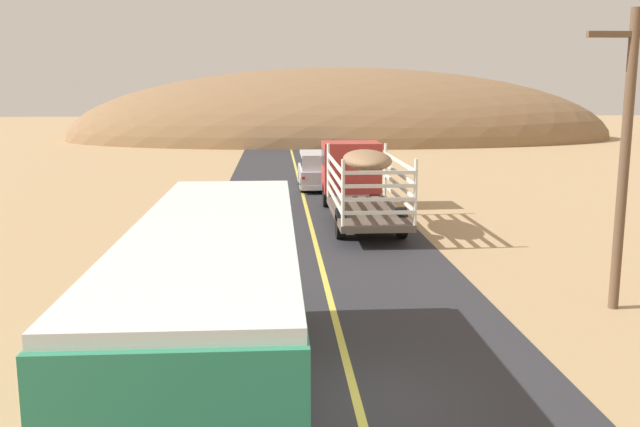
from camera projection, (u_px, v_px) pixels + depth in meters
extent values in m
plane|color=tan|center=(358.00, 405.00, 11.73)|extent=(240.00, 240.00, 0.00)
cube|color=#2D2D33|center=(358.00, 405.00, 11.73)|extent=(8.00, 120.00, 0.02)
cube|color=#D8CC4C|center=(358.00, 404.00, 11.73)|extent=(0.16, 117.60, 0.00)
cube|color=#B2332D|center=(351.00, 167.00, 30.90)|extent=(2.50, 2.20, 2.20)
cube|color=#192333|center=(351.00, 157.00, 30.82)|extent=(2.53, 1.54, 0.70)
cube|color=brown|center=(366.00, 212.00, 25.80)|extent=(2.50, 6.40, 0.24)
cylinder|color=silver|center=(328.00, 170.00, 28.59)|extent=(0.12, 0.12, 2.20)
cylinder|color=silver|center=(385.00, 170.00, 28.74)|extent=(0.12, 0.12, 2.20)
cylinder|color=silver|center=(343.00, 193.00, 22.42)|extent=(0.12, 0.12, 2.20)
cylinder|color=silver|center=(415.00, 192.00, 22.57)|extent=(0.12, 0.12, 2.20)
cube|color=silver|center=(334.00, 198.00, 25.62)|extent=(0.08, 6.30, 0.12)
cube|color=silver|center=(399.00, 197.00, 25.78)|extent=(0.08, 6.30, 0.12)
cube|color=silver|center=(379.00, 213.00, 22.60)|extent=(2.40, 0.08, 0.12)
cube|color=silver|center=(334.00, 186.00, 25.54)|extent=(0.08, 6.30, 0.12)
cube|color=silver|center=(399.00, 186.00, 25.70)|extent=(0.08, 6.30, 0.12)
cube|color=silver|center=(379.00, 199.00, 22.52)|extent=(2.40, 0.08, 0.12)
cube|color=silver|center=(334.00, 174.00, 25.46)|extent=(0.08, 6.30, 0.12)
cube|color=silver|center=(399.00, 174.00, 25.62)|extent=(0.08, 6.30, 0.12)
cube|color=silver|center=(380.00, 186.00, 22.44)|extent=(2.40, 0.08, 0.12)
cube|color=silver|center=(334.00, 162.00, 25.38)|extent=(0.08, 6.30, 0.12)
cube|color=silver|center=(399.00, 162.00, 25.54)|extent=(0.08, 6.30, 0.12)
cube|color=silver|center=(380.00, 173.00, 22.36)|extent=(2.40, 0.08, 0.12)
ellipsoid|color=#8C6B4C|center=(367.00, 160.00, 25.45)|extent=(1.75, 3.84, 0.70)
cylinder|color=black|center=(327.00, 195.00, 31.06)|extent=(0.32, 1.10, 1.10)
cylinder|color=black|center=(375.00, 194.00, 31.20)|extent=(0.32, 1.10, 1.10)
cylinder|color=black|center=(340.00, 223.00, 24.50)|extent=(0.32, 1.10, 1.10)
cylinder|color=black|center=(401.00, 223.00, 24.64)|extent=(0.32, 1.10, 1.10)
cube|color=#2D8C66|center=(217.00, 315.00, 11.08)|extent=(2.50, 10.00, 2.70)
cube|color=white|center=(215.00, 228.00, 10.82)|extent=(2.45, 9.80, 0.16)
cube|color=#192333|center=(216.00, 287.00, 10.99)|extent=(2.54, 9.20, 0.80)
cube|color=silver|center=(219.00, 383.00, 11.28)|extent=(2.53, 9.80, 0.36)
cylinder|color=black|center=(178.00, 321.00, 14.41)|extent=(0.30, 1.00, 1.00)
cylinder|color=black|center=(284.00, 319.00, 14.55)|extent=(0.30, 1.00, 1.00)
cube|color=silver|center=(317.00, 176.00, 36.68)|extent=(1.90, 4.60, 0.90)
cube|color=silver|center=(318.00, 160.00, 36.38)|extent=(1.75, 3.59, 0.80)
cube|color=#192333|center=(318.00, 160.00, 36.38)|extent=(1.79, 3.22, 0.44)
cube|color=silver|center=(320.00, 188.00, 34.56)|extent=(1.86, 0.20, 0.24)
cube|color=red|center=(303.00, 178.00, 34.36)|extent=(0.16, 0.06, 0.14)
cube|color=red|center=(337.00, 178.00, 34.46)|extent=(0.16, 0.06, 0.14)
cylinder|color=black|center=(301.00, 178.00, 38.08)|extent=(0.26, 0.76, 0.76)
cylinder|color=black|center=(331.00, 178.00, 38.19)|extent=(0.26, 0.76, 0.76)
cylinder|color=black|center=(303.00, 185.00, 35.28)|extent=(0.26, 0.76, 0.76)
cylinder|color=black|center=(335.00, 185.00, 35.39)|extent=(0.26, 0.76, 0.76)
cylinder|color=brown|center=(624.00, 163.00, 16.28)|extent=(0.24, 0.24, 7.10)
cube|color=brown|center=(634.00, 34.00, 15.75)|extent=(2.20, 0.14, 0.14)
ellipsoid|color=olive|center=(342.00, 139.00, 72.68)|extent=(56.66, 26.95, 14.67)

